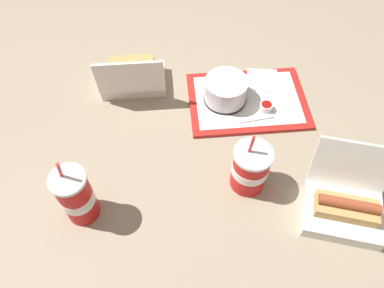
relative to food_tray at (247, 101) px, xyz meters
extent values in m
plane|color=gray|center=(0.21, 0.15, -0.01)|extent=(3.20, 3.20, 0.00)
cube|color=red|center=(0.00, 0.00, 0.00)|extent=(0.42, 0.33, 0.01)
cube|color=white|center=(0.00, 0.00, 0.01)|extent=(0.36, 0.28, 0.00)
cylinder|color=black|center=(0.07, -0.02, 0.01)|extent=(0.14, 0.14, 0.01)
cylinder|color=beige|center=(0.07, -0.02, 0.04)|extent=(0.10, 0.10, 0.05)
cylinder|color=silver|center=(0.07, -0.02, 0.05)|extent=(0.13, 0.13, 0.07)
cylinder|color=white|center=(-0.04, 0.06, 0.02)|extent=(0.04, 0.04, 0.02)
cylinder|color=#9E140F|center=(-0.04, 0.06, 0.03)|extent=(0.03, 0.03, 0.01)
cube|color=white|center=(-0.08, -0.06, 0.01)|extent=(0.13, 0.13, 0.00)
cube|color=white|center=(0.01, 0.08, 0.01)|extent=(0.11, 0.02, 0.00)
cube|color=white|center=(-0.08, 0.44, 0.01)|extent=(0.24, 0.22, 0.04)
cube|color=white|center=(-0.13, 0.36, 0.10)|extent=(0.19, 0.13, 0.14)
cube|color=tan|center=(-0.08, 0.44, 0.05)|extent=(0.16, 0.13, 0.03)
cylinder|color=#9E4728|center=(-0.08, 0.44, 0.07)|extent=(0.14, 0.09, 0.03)
cylinder|color=yellow|center=(-0.08, 0.44, 0.08)|extent=(0.11, 0.07, 0.01)
cube|color=white|center=(0.33, -0.18, 0.01)|extent=(0.23, 0.17, 0.04)
cube|color=white|center=(0.35, -0.11, 0.10)|extent=(0.20, 0.06, 0.13)
cube|color=tan|center=(0.33, -0.18, 0.04)|extent=(0.16, 0.11, 0.02)
cube|color=#4C933D|center=(0.33, -0.18, 0.06)|extent=(0.16, 0.11, 0.01)
cube|color=tan|center=(0.33, -0.18, 0.08)|extent=(0.16, 0.11, 0.02)
cylinder|color=red|center=(0.55, 0.23, 0.08)|extent=(0.08, 0.08, 0.16)
cylinder|color=white|center=(0.55, 0.23, 0.08)|extent=(0.08, 0.08, 0.04)
cylinder|color=white|center=(0.55, 0.23, 0.16)|extent=(0.09, 0.09, 0.01)
cylinder|color=red|center=(0.56, 0.23, 0.20)|extent=(0.02, 0.02, 0.06)
cylinder|color=red|center=(0.11, 0.27, 0.06)|extent=(0.09, 0.09, 0.14)
cylinder|color=white|center=(0.11, 0.27, 0.07)|extent=(0.10, 0.10, 0.03)
cylinder|color=white|center=(0.11, 0.27, 0.13)|extent=(0.10, 0.10, 0.01)
cylinder|color=red|center=(0.12, 0.27, 0.17)|extent=(0.01, 0.01, 0.06)
camera|label=1|loc=(0.40, 0.71, 0.90)|focal=35.00mm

